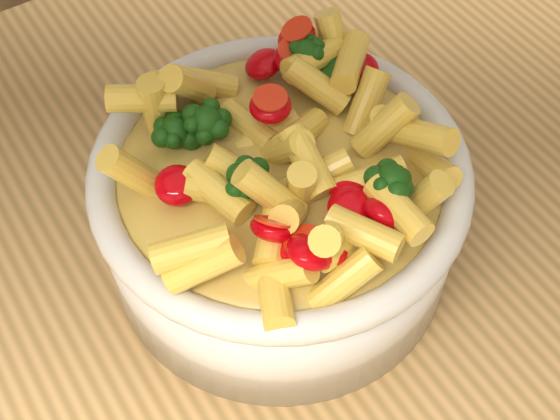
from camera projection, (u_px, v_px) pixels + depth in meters
table at (297, 326)px, 0.67m from camera, size 1.20×0.80×0.90m
serving_bowl at (280, 209)px, 0.55m from camera, size 0.26×0.26×0.11m
pasta_salad at (280, 145)px, 0.49m from camera, size 0.20×0.20×0.05m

